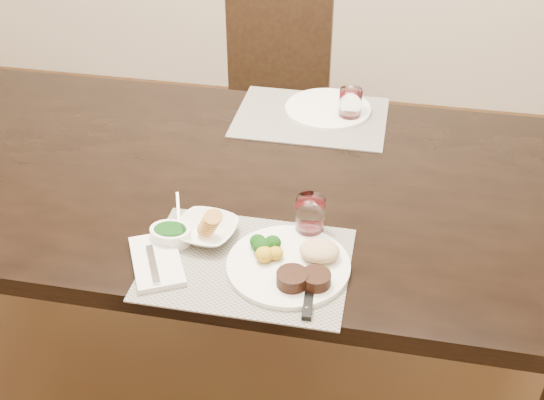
% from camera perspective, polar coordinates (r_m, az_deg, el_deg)
% --- Properties ---
extents(ground_plane, '(4.50, 4.50, 0.00)m').
position_cam_1_polar(ground_plane, '(2.35, -4.39, -13.15)').
color(ground_plane, '#472816').
rests_on(ground_plane, ground).
extents(dining_table, '(2.00, 1.00, 0.75)m').
position_cam_1_polar(dining_table, '(1.91, -5.28, 0.23)').
color(dining_table, black).
rests_on(dining_table, ground).
extents(chair_far, '(0.42, 0.42, 0.90)m').
position_cam_1_polar(chair_far, '(2.77, 0.13, 8.43)').
color(chair_far, black).
rests_on(chair_far, ground).
extents(placemat_near, '(0.46, 0.34, 0.00)m').
position_cam_1_polar(placemat_near, '(1.55, -2.09, -5.35)').
color(placemat_near, gray).
rests_on(placemat_near, dining_table).
extents(placemat_far, '(0.46, 0.34, 0.00)m').
position_cam_1_polar(placemat_far, '(2.12, 3.27, 6.94)').
color(placemat_far, gray).
rests_on(placemat_far, dining_table).
extents(dinner_plate, '(0.28, 0.28, 0.05)m').
position_cam_1_polar(dinner_plate, '(1.52, 1.85, -5.34)').
color(dinner_plate, white).
rests_on(dinner_plate, placemat_near).
extents(napkin_fork, '(0.18, 0.22, 0.02)m').
position_cam_1_polar(napkin_fork, '(1.56, -9.62, -5.03)').
color(napkin_fork, silver).
rests_on(napkin_fork, placemat_near).
extents(steak_knife, '(0.03, 0.24, 0.01)m').
position_cam_1_polar(steak_knife, '(1.47, 3.23, -7.78)').
color(steak_knife, silver).
rests_on(steak_knife, placemat_near).
extents(cracker_bowl, '(0.16, 0.16, 0.06)m').
position_cam_1_polar(cracker_bowl, '(1.62, -5.53, -2.52)').
color(cracker_bowl, white).
rests_on(cracker_bowl, placemat_near).
extents(sauce_ramekin, '(0.10, 0.15, 0.08)m').
position_cam_1_polar(sauce_ramekin, '(1.61, -8.47, -2.87)').
color(sauce_ramekin, white).
rests_on(sauce_ramekin, placemat_near).
extents(wine_glass_near, '(0.07, 0.07, 0.10)m').
position_cam_1_polar(wine_glass_near, '(1.61, 3.20, -1.49)').
color(wine_glass_near, white).
rests_on(wine_glass_near, placemat_near).
extents(far_plate, '(0.27, 0.27, 0.01)m').
position_cam_1_polar(far_plate, '(2.15, 4.70, 7.62)').
color(far_plate, white).
rests_on(far_plate, placemat_far).
extents(wine_glass_far, '(0.07, 0.07, 0.10)m').
position_cam_1_polar(wine_glass_far, '(2.10, 6.55, 7.83)').
color(wine_glass_far, white).
rests_on(wine_glass_far, placemat_far).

